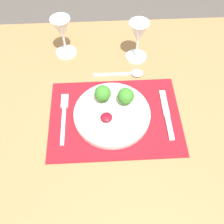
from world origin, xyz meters
TOP-DOWN VIEW (x-y plane):
  - ground_plane at (0.00, 0.00)m, footprint 8.00×8.00m
  - dining_table at (0.00, 0.00)m, footprint 1.18×0.99m
  - placemat at (0.00, 0.00)m, footprint 0.42×0.31m
  - dinner_plate at (-0.01, 0.01)m, footprint 0.25×0.25m
  - fork at (-0.17, 0.02)m, footprint 0.02×0.19m
  - knife at (0.17, -0.01)m, footprint 0.02×0.19m
  - spoon at (0.07, 0.18)m, footprint 0.18×0.04m
  - wine_glass_near at (0.10, 0.27)m, footprint 0.08×0.08m
  - wine_glass_far at (-0.17, 0.31)m, footprint 0.08×0.08m

SIDE VIEW (x-z plane):
  - ground_plane at x=0.00m, z-range 0.00..0.00m
  - dining_table at x=0.00m, z-range 0.28..1.03m
  - placemat at x=0.00m, z-range 0.76..0.76m
  - spoon at x=0.07m, z-range 0.76..0.77m
  - knife at x=0.17m, z-range 0.76..0.77m
  - fork at x=-0.17m, z-range 0.76..0.77m
  - dinner_plate at x=-0.01m, z-range 0.74..0.82m
  - wine_glass_far at x=-0.17m, z-range 0.78..0.94m
  - wine_glass_near at x=0.10m, z-range 0.78..0.94m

